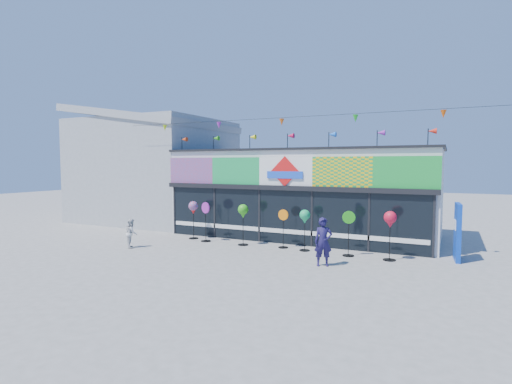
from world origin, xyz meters
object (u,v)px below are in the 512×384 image
Objects in this scene: blue_sign at (458,232)px; spinner_2 at (243,212)px; spinner_5 at (349,232)px; spinner_6 at (390,221)px; adult_man at (323,242)px; spinner_0 at (193,209)px; spinner_4 at (305,218)px; child at (131,233)px; spinner_3 at (283,228)px; spinner_1 at (206,221)px.

blue_sign reaches higher than spinner_2.
spinner_5 is (4.44, -0.05, -0.49)m from spinner_2.
blue_sign is 2.40m from spinner_6.
adult_man is (-0.42, -1.82, -0.08)m from spinner_5.
spinner_0 reaches higher than spinner_5.
spinner_4 is 0.97× the size of spinner_5.
child is (-1.17, -2.70, -0.78)m from spinner_0.
child is at bearing -148.24° from spinner_2.
spinner_2 is at bearing -177.97° from spinner_4.
spinner_3 is 0.89× the size of spinner_6.
spinner_1 is 6.30m from spinner_5.
child is (-11.93, -3.33, -0.43)m from blue_sign.
spinner_0 is 0.99× the size of spinner_1.
blue_sign is 1.18× the size of spinner_2.
spinner_5 is (7.16, -0.34, -0.49)m from spinner_0.
spinner_0 is (-10.76, -0.63, 0.35)m from blue_sign.
blue_sign is at bearing 3.33° from spinner_0.
spinner_4 is at bearing -8.64° from spinner_3.
spinner_5 is at bearing 52.81° from adult_man.
child is (-7.90, -0.54, -0.22)m from adult_man.
spinner_1 is (-9.90, -0.93, -0.11)m from blue_sign.
spinner_3 is at bearing 113.41° from adult_man.
spinner_4 is at bearing 2.03° from spinner_2.
blue_sign reaches higher than spinner_5.
spinner_1 is at bearing -19.38° from spinner_0.
spinner_1 is 1.92m from spinner_2.
spinner_5 is at bearing 178.62° from spinner_6.
spinner_1 is (0.86, -0.30, -0.46)m from spinner_0.
spinner_0 is 0.98× the size of spinner_6.
spinner_3 is at bearing 171.36° from spinner_4.
spinner_2 is at bearing 179.40° from spinner_5.
spinner_4 reaches higher than child.
blue_sign is 1.17× the size of spinner_1.
spinner_5 is 1.42× the size of child.
spinner_1 is 1.07× the size of spinner_4.
spinner_6 is (7.76, -0.07, 0.49)m from spinner_1.
spinner_5 is at bearing -0.60° from spinner_2.
spinner_0 is at bearing 173.78° from spinner_2.
spinner_6 is at bearing -2.51° from spinner_0.
spinner_5 is (1.75, -0.14, -0.41)m from spinner_4.
spinner_6 is (5.90, -0.08, 0.02)m from spinner_2.
spinner_6 reaches higher than spinner_4.
spinner_4 is 1.00× the size of adult_man.
spinner_0 is 1.09× the size of spinner_3.
spinner_2 is 1.03× the size of spinner_5.
spinner_4 reaches higher than spinner_3.
spinner_2 is at bearing 131.03° from adult_man.
spinner_4 and adult_man have the same top height.
blue_sign is 8.10m from spinner_2.
spinner_6 is (4.18, -0.32, 0.58)m from spinner_3.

